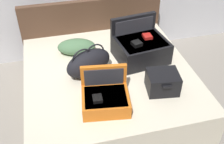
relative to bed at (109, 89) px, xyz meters
The scene contains 9 objects.
ground_plane 0.47m from the bed, 90.00° to the right, with size 12.00×12.00×0.00m, color gray.
bed is the anchor object (origin of this frame).
headboard 0.99m from the bed, 90.00° to the left, with size 1.88×0.08×0.94m, color #4C3323.
hard_case_large 0.61m from the bed, 22.73° to the left, with size 0.62×0.57×0.45m.
hard_case_medium 0.63m from the bed, 107.46° to the right, with size 0.49×0.45×0.35m.
hard_case_small 0.72m from the bed, 43.13° to the right, with size 0.34×0.32×0.21m.
duffel_bag 0.46m from the bed, behind, with size 0.57×0.42×0.35m.
pillow_near_headboard 0.64m from the bed, 122.72° to the left, with size 0.45×0.25×0.18m, color #4C724C.
pillow_center_head 0.81m from the bed, 56.46° to the left, with size 0.44×0.25×0.17m, color #4C724C.
Camera 1 is at (-0.56, -1.98, 2.42)m, focal length 44.82 mm.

